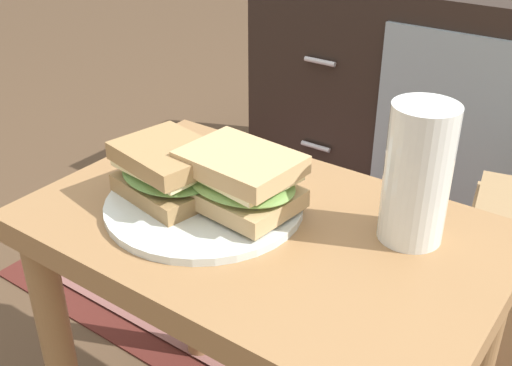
{
  "coord_description": "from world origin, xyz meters",
  "views": [
    {
      "loc": [
        0.36,
        -0.51,
        0.85
      ],
      "look_at": [
        -0.01,
        0.0,
        0.51
      ],
      "focal_mm": 43.34,
      "sensor_mm": 36.0,
      "label": 1
    }
  ],
  "objects_px": {
    "tv_cabinet": "(457,103)",
    "plate": "(205,204)",
    "sandwich_front": "(169,171)",
    "sandwich_back": "(239,180)",
    "beer_glass": "(417,178)"
  },
  "relations": [
    {
      "from": "sandwich_back",
      "to": "beer_glass",
      "type": "distance_m",
      "value": 0.2
    },
    {
      "from": "beer_glass",
      "to": "plate",
      "type": "bearing_deg",
      "value": -159.29
    },
    {
      "from": "sandwich_front",
      "to": "sandwich_back",
      "type": "bearing_deg",
      "value": 14.37
    },
    {
      "from": "beer_glass",
      "to": "tv_cabinet",
      "type": "bearing_deg",
      "value": 104.72
    },
    {
      "from": "tv_cabinet",
      "to": "plate",
      "type": "distance_m",
      "value": 0.98
    },
    {
      "from": "plate",
      "to": "beer_glass",
      "type": "xyz_separation_m",
      "value": [
        0.23,
        0.09,
        0.07
      ]
    },
    {
      "from": "tv_cabinet",
      "to": "plate",
      "type": "xyz_separation_m",
      "value": [
        -0.0,
        -0.96,
        0.17
      ]
    },
    {
      "from": "tv_cabinet",
      "to": "sandwich_front",
      "type": "bearing_deg",
      "value": -92.68
    },
    {
      "from": "sandwich_front",
      "to": "sandwich_back",
      "type": "height_order",
      "value": "sandwich_back"
    },
    {
      "from": "sandwich_front",
      "to": "beer_glass",
      "type": "relative_size",
      "value": 0.93
    },
    {
      "from": "plate",
      "to": "sandwich_front",
      "type": "bearing_deg",
      "value": -165.63
    },
    {
      "from": "sandwich_front",
      "to": "sandwich_back",
      "type": "relative_size",
      "value": 0.97
    },
    {
      "from": "plate",
      "to": "sandwich_back",
      "type": "xyz_separation_m",
      "value": [
        0.05,
        0.01,
        0.04
      ]
    },
    {
      "from": "plate",
      "to": "beer_glass",
      "type": "bearing_deg",
      "value": 20.71
    },
    {
      "from": "sandwich_front",
      "to": "sandwich_back",
      "type": "distance_m",
      "value": 0.09
    }
  ]
}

